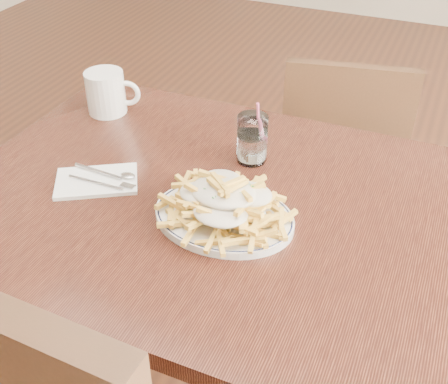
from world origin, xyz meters
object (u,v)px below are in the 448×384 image
at_px(water_glass, 252,141).
at_px(coffee_mug, 107,92).
at_px(fries_plate, 224,217).
at_px(loaded_fries, 224,197).
at_px(table, 237,232).
at_px(chair_far, 341,156).

bearing_deg(water_glass, coffee_mug, 170.75).
bearing_deg(fries_plate, loaded_fries, 90.00).
xyz_separation_m(loaded_fries, coffee_mug, (-0.46, 0.30, -0.00)).
bearing_deg(table, coffee_mug, 153.01).
relative_size(fries_plate, loaded_fries, 1.08).
bearing_deg(table, water_glass, 101.12).
relative_size(table, loaded_fries, 4.03).
distance_m(table, water_glass, 0.21).
height_order(water_glass, coffee_mug, water_glass).
bearing_deg(table, loaded_fries, -92.40).
xyz_separation_m(chair_far, fries_plate, (-0.08, -0.78, 0.30)).
relative_size(fries_plate, coffee_mug, 2.34).
xyz_separation_m(chair_far, loaded_fries, (-0.08, -0.78, 0.35)).
bearing_deg(fries_plate, coffee_mug, 146.86).
distance_m(fries_plate, loaded_fries, 0.05).
bearing_deg(water_glass, loaded_fries, -82.61).
bearing_deg(coffee_mug, chair_far, 42.45).
relative_size(chair_far, fries_plate, 2.53).
height_order(loaded_fries, water_glass, water_glass).
height_order(table, water_glass, water_glass).
bearing_deg(coffee_mug, water_glass, -9.25).
xyz_separation_m(table, water_glass, (-0.03, 0.16, 0.13)).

